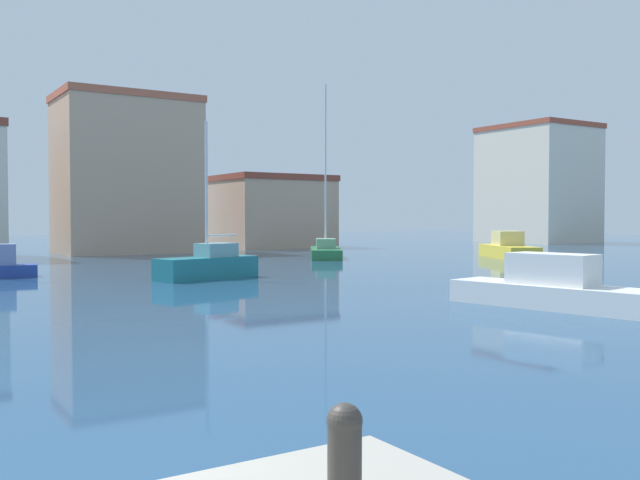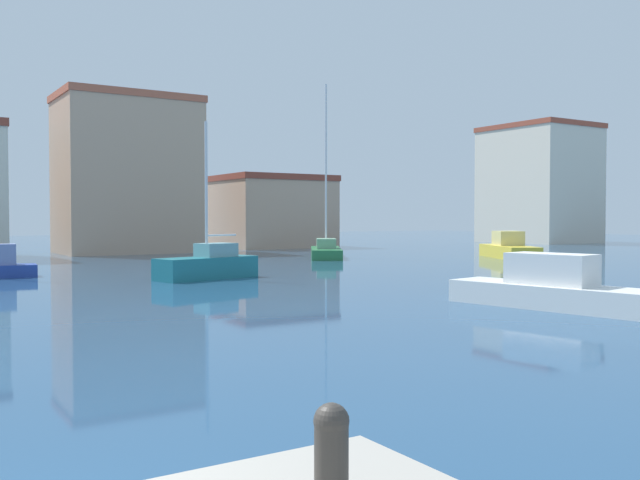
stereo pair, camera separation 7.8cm
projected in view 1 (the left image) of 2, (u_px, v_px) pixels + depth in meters
water at (302, 278)px, 29.20m from camera, size 160.00×160.00×0.00m
mooring_bollard at (345, 449)px, 3.67m from camera, size 0.19×0.19×0.54m
sailboat_teal_mid_harbor at (208, 265)px, 28.98m from camera, size 4.63×2.54×6.52m
motorboat_white_near_pier at (555, 289)px, 19.54m from camera, size 2.65×6.26×1.54m
sailboat_green_behind_lamppost at (326, 250)px, 44.23m from camera, size 5.01×6.62×10.96m
motorboat_yellow_far_right at (508, 249)px, 43.88m from camera, size 4.67×6.46×1.70m
warehouse_block at (127, 175)px, 50.37m from camera, size 9.64×6.76×11.29m
yacht_club at (268, 212)px, 60.43m from camera, size 9.01×9.23×6.12m
waterfront_apartments at (538, 184)px, 71.51m from camera, size 8.58×9.94×11.93m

